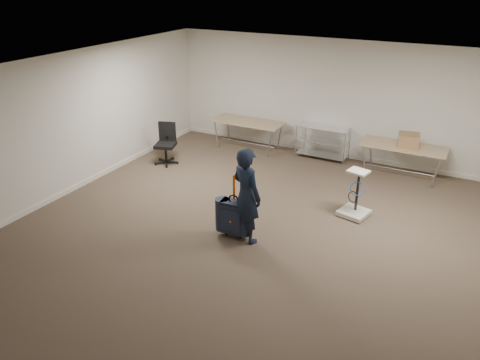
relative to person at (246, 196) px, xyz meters
The scene contains 10 objects.
ground 0.84m from the person, behind, with size 9.00×9.00×0.00m, color #48362B.
room_shell 1.59m from the person, 93.15° to the left, with size 8.00×9.00×9.00m.
folding_table_left 4.42m from the person, 116.56° to the left, with size 1.80×0.75×0.73m.
folding_table_right 4.36m from the person, 65.23° to the left, with size 1.80×0.75×0.73m.
wire_shelf 4.22m from the person, 91.04° to the left, with size 1.22×0.47×0.80m.
person is the anchor object (origin of this frame).
suitcase 0.49m from the person, 169.73° to the right, with size 0.44×0.28×1.16m.
office_chair 3.96m from the person, 145.98° to the left, with size 0.58×0.59×0.96m.
equipment_cart 2.28m from the person, 50.21° to the left, with size 0.60×0.60×0.92m.
cardboard_box 4.32m from the person, 63.78° to the left, with size 0.42×0.31×0.31m, color olive.
Camera 1 is at (3.19, -6.15, 4.25)m, focal length 35.00 mm.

